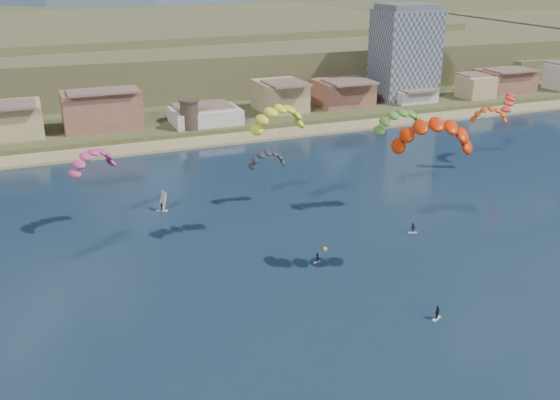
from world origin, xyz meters
The scene contains 16 objects.
ground centered at (0.00, 0.00, 0.00)m, with size 2400.00×2400.00×0.00m, color black.
beach centered at (0.00, 106.00, 0.25)m, with size 2200.00×12.00×0.90m.
land centered at (0.00, 560.00, 0.00)m, with size 2200.00×900.00×4.00m.
foothills centered at (22.39, 232.47, 9.08)m, with size 940.00×210.00×18.00m.
town centered at (-40.00, 122.00, 8.00)m, with size 400.00×24.00×12.00m.
apartment_tower centered at (85.00, 128.00, 17.82)m, with size 20.00×16.00×32.00m.
watchtower centered at (5.00, 114.00, 6.37)m, with size 5.82×5.82×8.60m.
kitesurfer_yellow centered at (1.75, 37.04, 23.49)m, with size 11.15×13.83×26.56m.
kitesurfer_orange centered at (18.73, 16.72, 24.03)m, with size 13.79×18.45×28.32m.
kitesurfer_green centered at (28.70, 41.17, 19.38)m, with size 11.09×13.37×22.58m.
distant_kite_pink centered at (-27.76, 54.35, 14.43)m, with size 10.49×8.57×17.77m.
distant_kite_dark centered at (6.50, 55.13, 10.48)m, with size 8.30×5.61×13.82m.
distant_kite_orange centered at (63.54, 56.96, 14.25)m, with size 9.35×7.70×17.31m.
distant_kite_red centered at (72.10, 60.99, 15.85)m, with size 8.71×8.69×18.79m.
windsurfer centered at (-14.79, 59.35, 1.30)m, with size 2.50×2.63×4.09m.
buoy centered at (7.95, 30.44, 0.13)m, with size 0.77×0.77×0.77m.
Camera 1 is at (-36.75, -59.26, 47.90)m, focal length 40.20 mm.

